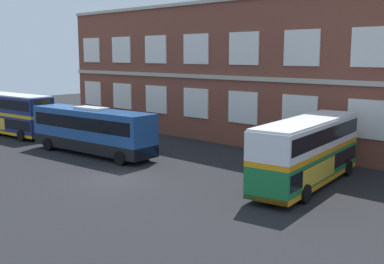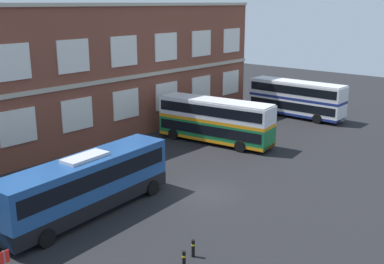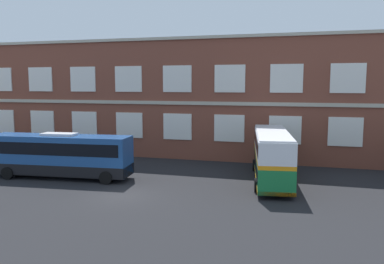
# 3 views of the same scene
# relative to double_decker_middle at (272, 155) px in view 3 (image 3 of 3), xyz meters

# --- Properties ---
(ground_plane) EXTENTS (120.00, 120.00, 0.00)m
(ground_plane) POSITION_rel_double_decker_middle_xyz_m (-9.74, -5.05, -2.15)
(ground_plane) COLOR black
(brick_terminal_building) EXTENTS (49.07, 8.19, 12.62)m
(brick_terminal_building) POSITION_rel_double_decker_middle_xyz_m (-10.22, 10.93, 4.01)
(brick_terminal_building) COLOR brown
(brick_terminal_building) RESTS_ON ground
(double_decker_middle) EXTENTS (4.07, 11.25, 4.07)m
(double_decker_middle) POSITION_rel_double_decker_middle_xyz_m (0.00, 0.00, 0.00)
(double_decker_middle) COLOR #197038
(double_decker_middle) RESTS_ON ground
(touring_coach) EXTENTS (12.18, 3.72, 3.80)m
(touring_coach) POSITION_rel_double_decker_middle_xyz_m (-17.13, -3.61, -0.24)
(touring_coach) COLOR navy
(touring_coach) RESTS_ON ground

